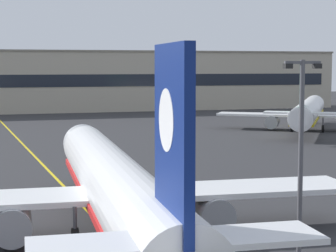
% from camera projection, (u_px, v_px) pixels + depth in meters
% --- Properties ---
extents(taxiway_centreline, '(8.73, 179.82, 0.01)m').
position_uv_depth(taxiway_centreline, '(59.00, 182.00, 58.78)').
color(taxiway_centreline, yellow).
rests_on(taxiway_centreline, ground).
extents(airliner_foreground, '(32.24, 41.52, 11.65)m').
position_uv_depth(airliner_foreground, '(114.00, 186.00, 39.21)').
color(airliner_foreground, white).
rests_on(airliner_foreground, ground).
extents(airliner_background, '(27.81, 34.46, 10.99)m').
position_uv_depth(airliner_background, '(308.00, 112.00, 103.67)').
color(airliner_background, white).
rests_on(airliner_background, ground).
extents(apron_lamp_post, '(2.24, 0.90, 11.13)m').
position_uv_depth(apron_lamp_post, '(301.00, 154.00, 35.49)').
color(apron_lamp_post, '#515156').
rests_on(apron_lamp_post, ground).
extents(terminal_building, '(150.38, 12.40, 14.21)m').
position_uv_depth(terminal_building, '(30.00, 81.00, 144.94)').
color(terminal_building, '#B2A893').
rests_on(terminal_building, ground).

